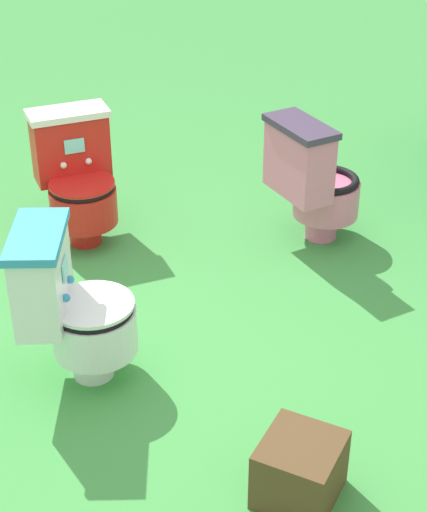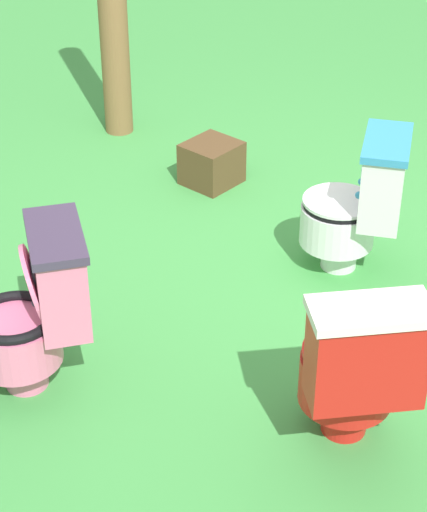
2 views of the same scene
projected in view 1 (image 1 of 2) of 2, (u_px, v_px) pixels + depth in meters
name	position (u px, v px, depth m)	size (l,w,h in m)	color
ground	(146.00, 359.00, 3.85)	(14.00, 14.00, 0.00)	#429947
toilet_white	(71.00, 305.00, 3.57)	(0.43, 0.49, 0.73)	white
toilet_pink	(314.00, 180.00, 4.61)	(0.58, 0.62, 0.73)	pink
toilet_red	(78.00, 178.00, 4.65)	(0.60, 0.55, 0.73)	red
small_crate	(300.00, 470.00, 3.09)	(0.30, 0.28, 0.25)	brown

